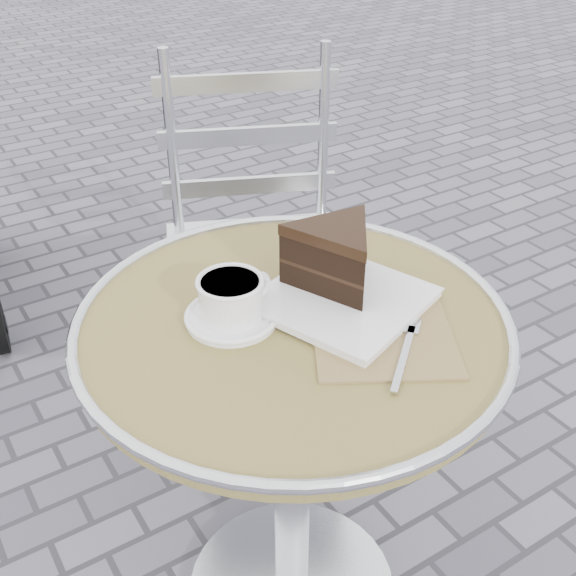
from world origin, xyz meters
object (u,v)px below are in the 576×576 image
cafe_table (292,396)px  bistro_chair (254,207)px  cappuccino_set (232,302)px  cake_plate_set (338,267)px

cafe_table → bistro_chair: bearing=65.9°
cappuccino_set → cake_plate_set: 0.19m
cake_plate_set → bistro_chair: bistro_chair is taller
cafe_table → cappuccino_set: size_ratio=4.38×
cappuccino_set → bistro_chair: bistro_chair is taller
cappuccino_set → bistro_chair: (0.35, 0.55, -0.16)m
cappuccino_set → cake_plate_set: cake_plate_set is taller
bistro_chair → cake_plate_set: bearing=-82.5°
cafe_table → cake_plate_set: bearing=9.0°
cafe_table → cappuccino_set: bearing=147.9°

